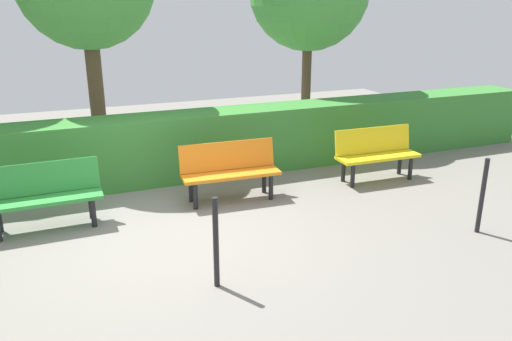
% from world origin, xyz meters
% --- Properties ---
extents(ground_plane, '(17.14, 17.14, 0.00)m').
position_xyz_m(ground_plane, '(0.00, 0.00, 0.00)').
color(ground_plane, gray).
extents(bench_yellow, '(1.41, 0.50, 0.86)m').
position_xyz_m(bench_yellow, '(-3.65, -0.70, 0.48)').
color(bench_yellow, yellow).
rests_on(bench_yellow, ground_plane).
extents(bench_orange, '(1.48, 0.53, 0.86)m').
position_xyz_m(bench_orange, '(-1.10, -0.75, 0.48)').
color(bench_orange, orange).
rests_on(bench_orange, ground_plane).
extents(bench_green, '(1.45, 0.48, 0.86)m').
position_xyz_m(bench_green, '(1.47, -0.69, 0.48)').
color(bench_green, '#2D8C38').
rests_on(bench_green, ground_plane).
extents(hedge_row, '(13.14, 0.75, 1.09)m').
position_xyz_m(hedge_row, '(-1.11, -1.98, 0.55)').
color(hedge_row, '#387F33').
rests_on(hedge_row, ground_plane).
extents(railing_post_near, '(0.06, 0.06, 1.00)m').
position_xyz_m(railing_post_near, '(-3.71, 1.54, 0.50)').
color(railing_post_near, black).
rests_on(railing_post_near, ground_plane).
extents(railing_post_mid, '(0.06, 0.06, 1.00)m').
position_xyz_m(railing_post_mid, '(-0.17, 1.54, 0.50)').
color(railing_post_mid, black).
rests_on(railing_post_mid, ground_plane).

